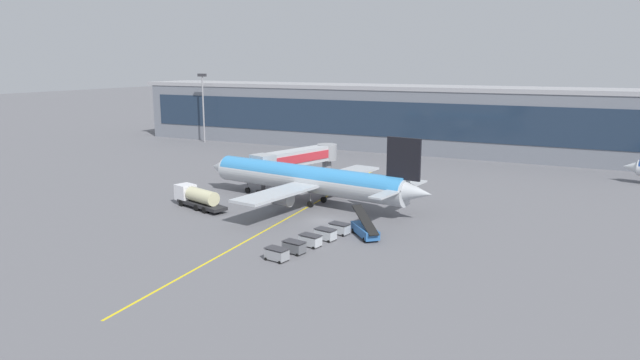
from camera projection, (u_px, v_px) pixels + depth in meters
ground_plane at (322, 221)px, 82.61m from camera, size 700.00×700.00×0.00m
apron_lead_in_line at (296, 213)px, 86.67m from camera, size 5.05×79.88×0.01m
terminal_building at (478, 121)px, 140.17m from camera, size 193.77×17.74×16.45m
main_airliner at (308, 179)px, 91.88m from camera, size 42.81×34.02×11.93m
jet_bridge at (299, 158)px, 106.15m from camera, size 8.67×20.07×6.72m
fuel_tanker at (197, 197)px, 89.52m from camera, size 11.05×5.66×3.25m
belt_loader at (365, 229)px, 74.82m from camera, size 5.63×6.00×3.49m
baggage_cart_0 at (277, 254)px, 65.92m from camera, size 2.87×2.01×1.48m
baggage_cart_1 at (294, 247)px, 68.45m from camera, size 2.87×2.01×1.48m
baggage_cart_2 at (310, 240)px, 70.98m from camera, size 2.87×2.01×1.48m
baggage_cart_3 at (325, 234)px, 73.51m from camera, size 2.87×2.01×1.48m
baggage_cart_4 at (339, 228)px, 76.05m from camera, size 2.87×2.01×1.48m
apron_light_mast_0 at (203, 101)px, 161.22m from camera, size 2.80×0.50×19.16m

